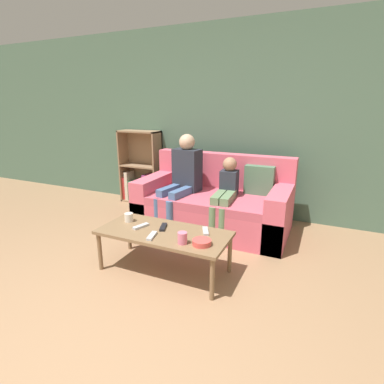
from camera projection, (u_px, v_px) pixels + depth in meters
ground_plane at (80, 349)px, 1.97m from camera, size 22.00×22.00×0.00m
wall_back at (227, 122)px, 4.20m from camera, size 12.00×0.06×2.60m
couch at (214, 205)px, 3.85m from camera, size 1.88×0.95×0.92m
bookshelf at (142, 177)px, 4.86m from camera, size 0.66×0.28×1.15m
coffee_table at (164, 235)px, 2.80m from camera, size 1.23×0.55×0.41m
person_adult at (183, 174)px, 3.81m from camera, size 0.42×0.69×1.19m
person_child at (225, 193)px, 3.55m from camera, size 0.25×0.66×0.93m
cup_near at (182, 238)px, 2.53m from camera, size 0.08×0.08×0.10m
cup_far at (129, 217)px, 3.01m from camera, size 0.09×0.09×0.09m
tv_remote_0 at (206, 231)px, 2.77m from camera, size 0.12×0.17×0.02m
tv_remote_1 at (141, 226)px, 2.88m from camera, size 0.10×0.18×0.02m
tv_remote_2 at (163, 227)px, 2.86m from camera, size 0.10×0.18×0.02m
tv_remote_3 at (152, 236)px, 2.67m from camera, size 0.08×0.18×0.02m
snack_bowl at (202, 242)px, 2.52m from camera, size 0.16×0.16×0.05m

